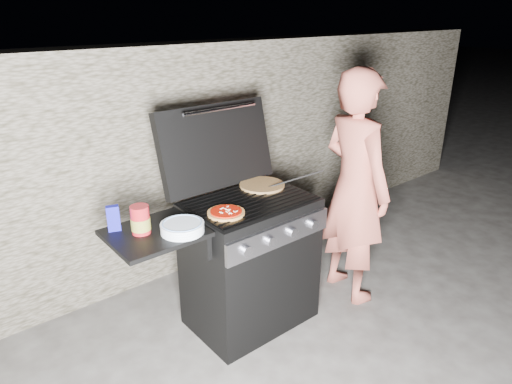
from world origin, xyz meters
TOP-DOWN VIEW (x-y plane):
  - ground at (0.00, 0.00)m, footprint 50.00×50.00m
  - stone_wall at (0.00, 1.05)m, footprint 8.00×0.35m
  - gas_grill at (-0.25, 0.00)m, footprint 1.34×0.79m
  - pizza_topped at (-0.25, -0.08)m, footprint 0.25×0.25m
  - pizza_plain at (0.21, 0.13)m, footprint 0.35×0.35m
  - sauce_jar at (-0.73, 0.03)m, footprint 0.12×0.12m
  - blue_carton at (-0.83, 0.15)m, footprint 0.08×0.06m
  - plate_stack at (-0.56, -0.11)m, footprint 0.28×0.28m
  - person at (0.81, -0.19)m, footprint 0.50×0.68m
  - tongs at (0.39, 0.00)m, footprint 0.40×0.16m

SIDE VIEW (x-z plane):
  - ground at x=0.00m, z-range 0.00..0.00m
  - gas_grill at x=-0.25m, z-range 0.00..0.91m
  - person at x=0.81m, z-range 0.00..1.70m
  - stone_wall at x=0.00m, z-range 0.00..1.80m
  - pizza_plain at x=0.21m, z-range 0.91..0.93m
  - pizza_topped at x=-0.25m, z-range 0.91..0.94m
  - plate_stack at x=-0.56m, z-range 0.90..0.96m
  - tongs at x=0.39m, z-range 0.91..1.00m
  - blue_carton at x=-0.83m, z-range 0.90..1.05m
  - sauce_jar at x=-0.73m, z-range 0.90..1.06m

